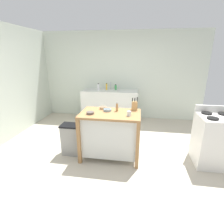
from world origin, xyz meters
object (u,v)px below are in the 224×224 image
object	(u,v)px
bowl_ceramic_wide	(107,110)
bottle_spray_cleaner	(116,87)
pepper_grinder	(117,107)
stove	(213,140)
kitchen_island	(110,133)
knife_block	(135,106)
sink_faucet	(111,86)
bowl_stoneware_deep	(103,108)
trash_bin	(71,139)
drinking_cup	(129,114)
bottle_dish_soap	(98,87)
bottle_hand_soap	(107,87)
bowl_ceramic_small	(90,113)

from	to	relation	value
bowl_ceramic_wide	bottle_spray_cleaner	distance (m)	2.09
pepper_grinder	stove	xyz separation A→B (m)	(1.75, -0.05, -0.52)
bowl_ceramic_wide	pepper_grinder	distance (m)	0.19
kitchen_island	knife_block	bearing A→B (deg)	28.95
pepper_grinder	sink_faucet	xyz separation A→B (m)	(-0.46, 2.09, 0.03)
kitchen_island	bowl_stoneware_deep	xyz separation A→B (m)	(-0.18, 0.22, 0.43)
bottle_spray_cleaner	trash_bin	bearing A→B (deg)	-105.12
drinking_cup	bottle_dish_soap	size ratio (longest dim) A/B	0.41
bowl_stoneware_deep	knife_block	bearing A→B (deg)	2.13
knife_block	bottle_dish_soap	xyz separation A→B (m)	(-1.13, 1.80, 0.01)
pepper_grinder	bottle_spray_cleaner	world-z (taller)	same
bowl_stoneware_deep	sink_faucet	xyz separation A→B (m)	(-0.17, 2.00, 0.09)
bottle_spray_cleaner	bottle_hand_soap	xyz separation A→B (m)	(-0.27, -0.04, 0.02)
bowl_ceramic_wide	sink_faucet	xyz separation A→B (m)	(-0.28, 2.12, 0.09)
bowl_stoneware_deep	drinking_cup	world-z (taller)	drinking_cup
bottle_spray_cleaner	stove	distance (m)	2.99
bottle_spray_cleaner	pepper_grinder	bearing A→B (deg)	-81.56
stove	bowl_ceramic_small	bearing A→B (deg)	-175.02
kitchen_island	pepper_grinder	bearing A→B (deg)	48.54
bowl_stoneware_deep	trash_bin	world-z (taller)	bowl_stoneware_deep
drinking_cup	bottle_dish_soap	xyz separation A→B (m)	(-1.05, 2.16, 0.06)
trash_bin	bottle_spray_cleaner	world-z (taller)	bottle_spray_cleaner
pepper_grinder	stove	distance (m)	1.83
knife_block	bottle_hand_soap	distance (m)	2.10
pepper_grinder	trash_bin	size ratio (longest dim) A/B	0.27
bowl_ceramic_small	bowl_ceramic_wide	bearing A→B (deg)	38.60
bowl_ceramic_small	sink_faucet	xyz separation A→B (m)	(-0.01, 2.34, 0.09)
drinking_cup	trash_bin	xyz separation A→B (m)	(-1.14, 0.10, -0.63)
drinking_cup	bowl_stoneware_deep	bearing A→B (deg)	147.74
knife_block	bowl_ceramic_small	world-z (taller)	knife_block
trash_bin	bottle_hand_soap	bearing A→B (deg)	81.54
sink_faucet	stove	xyz separation A→B (m)	(2.21, -2.15, -0.56)
bottle_spray_cleaner	bowl_ceramic_wide	bearing A→B (deg)	-86.49
bowl_ceramic_small	trash_bin	world-z (taller)	bowl_ceramic_small
sink_faucet	bottle_dish_soap	world-z (taller)	sink_faucet
trash_bin	pepper_grinder	bearing A→B (deg)	8.62
kitchen_island	trash_bin	xyz separation A→B (m)	(-0.79, -0.02, -0.19)
bottle_spray_cleaner	kitchen_island	bearing A→B (deg)	-84.79
trash_bin	bowl_ceramic_wide	bearing A→B (deg)	8.57
trash_bin	bottle_hand_soap	xyz separation A→B (m)	(0.32, 2.15, 0.69)
bowl_stoneware_deep	pepper_grinder	world-z (taller)	pepper_grinder
kitchen_island	bottle_hand_soap	xyz separation A→B (m)	(-0.47, 2.14, 0.50)
bowl_ceramic_small	drinking_cup	world-z (taller)	drinking_cup
kitchen_island	stove	bearing A→B (deg)	2.05
kitchen_island	bowl_stoneware_deep	world-z (taller)	bowl_stoneware_deep
pepper_grinder	sink_faucet	bearing A→B (deg)	102.36
sink_faucet	pepper_grinder	bearing A→B (deg)	-77.64
bowl_ceramic_wide	bottle_hand_soap	size ratio (longest dim) A/B	0.73
trash_bin	bottle_dish_soap	distance (m)	2.17
bowl_ceramic_wide	bowl_stoneware_deep	bearing A→B (deg)	132.01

